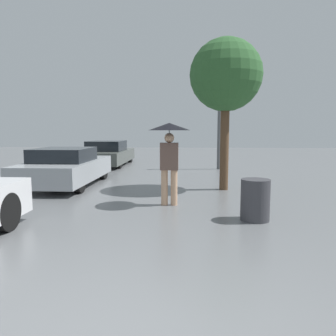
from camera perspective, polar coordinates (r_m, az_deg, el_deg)
pedestrian at (r=7.45m, az=0.22°, el=4.34°), size 0.95×0.95×1.89m
parked_car_middle at (r=10.74m, az=-17.33°, el=0.14°), size 1.85×4.14×1.18m
parked_car_farthest at (r=16.38m, az=-10.43°, el=2.45°), size 1.86×4.58×1.20m
tree at (r=9.68m, az=10.04°, el=15.48°), size 2.04×2.04×4.29m
street_lamp at (r=14.60m, az=8.94°, el=9.09°), size 0.25×0.25×4.37m
trash_bin at (r=6.52m, az=14.94°, el=-5.38°), size 0.55×0.55×0.80m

